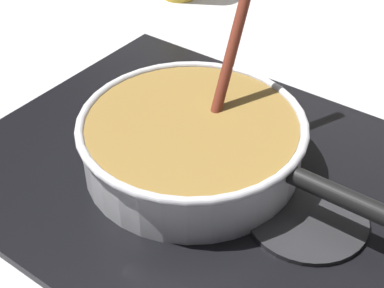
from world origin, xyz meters
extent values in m
cube|color=#B7B7BC|center=(0.00, 0.00, -0.02)|extent=(2.40, 1.60, 0.04)
cube|color=black|center=(0.04, 0.07, 0.01)|extent=(0.56, 0.48, 0.01)
torus|color=#592D0C|center=(0.04, 0.07, 0.02)|extent=(0.19, 0.19, 0.01)
cylinder|color=#262628|center=(0.20, 0.07, 0.01)|extent=(0.14, 0.14, 0.01)
cylinder|color=silver|center=(0.04, 0.07, 0.05)|extent=(0.27, 0.27, 0.07)
cylinder|color=olive|center=(0.04, 0.07, 0.05)|extent=(0.26, 0.26, 0.06)
torus|color=silver|center=(0.04, 0.07, 0.08)|extent=(0.28, 0.28, 0.01)
cylinder|color=black|center=(0.24, 0.07, 0.07)|extent=(0.12, 0.02, 0.02)
cylinder|color=beige|center=(0.04, 0.07, 0.07)|extent=(0.04, 0.04, 0.01)
cylinder|color=beige|center=(0.00, 0.07, 0.07)|extent=(0.03, 0.03, 0.01)
cylinder|color=#EDD88C|center=(0.10, 0.04, 0.07)|extent=(0.03, 0.03, 0.01)
cylinder|color=#EDD88C|center=(0.08, 0.13, 0.07)|extent=(0.03, 0.03, 0.01)
cylinder|color=#E5CC7A|center=(-0.04, 0.11, 0.07)|extent=(0.03, 0.03, 0.01)
cylinder|color=beige|center=(0.01, 0.17, 0.07)|extent=(0.04, 0.04, 0.01)
cylinder|color=beige|center=(-0.01, 0.01, 0.07)|extent=(0.03, 0.03, 0.01)
cylinder|color=maroon|center=(0.04, 0.16, 0.17)|extent=(0.03, 0.14, 0.22)
cube|color=brown|center=(0.05, 0.10, 0.06)|extent=(0.03, 0.05, 0.01)
camera|label=1|loc=(0.35, -0.36, 0.48)|focal=51.58mm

